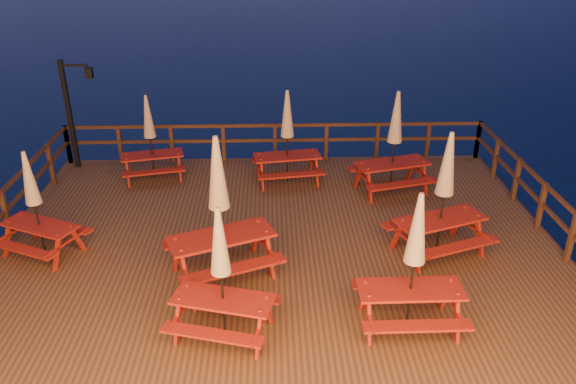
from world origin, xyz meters
name	(u,v)px	position (x,y,z in m)	size (l,w,h in m)	color
ground	(278,264)	(0.00, 0.00, 0.00)	(500.00, 500.00, 0.00)	black
deck	(278,256)	(0.00, 0.00, 0.20)	(12.00, 10.00, 0.40)	#4A2917
deck_piles	(278,275)	(0.00, 0.00, -0.30)	(11.44, 9.44, 1.40)	#381F12
railing	(276,180)	(0.00, 1.78, 1.16)	(11.80, 9.75, 1.10)	#381F12
lamp_post	(74,105)	(-5.39, 4.55, 2.20)	(0.85, 0.18, 3.00)	black
picnic_table_0	(219,206)	(-1.09, -0.92, 1.89)	(2.47, 2.28, 2.86)	maroon
picnic_table_1	(221,271)	(-0.93, -2.69, 1.63)	(1.96, 1.75, 2.37)	maroon
picnic_table_2	(394,141)	(2.92, 2.69, 1.76)	(2.16, 1.93, 2.61)	maroon
picnic_table_3	(444,193)	(3.30, -0.27, 1.77)	(2.26, 2.07, 2.65)	maroon
picnic_table_4	(287,136)	(0.30, 3.37, 1.68)	(1.92, 1.66, 2.47)	maroon
picnic_table_5	(150,136)	(-3.26, 3.69, 1.59)	(1.85, 1.64, 2.28)	maroon
picnic_table_6	(414,260)	(2.16, -2.57, 1.70)	(1.76, 1.45, 2.50)	maroon
picnic_table_7	(34,202)	(-4.85, -0.05, 1.58)	(1.99, 1.85, 2.27)	maroon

